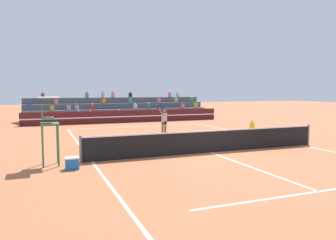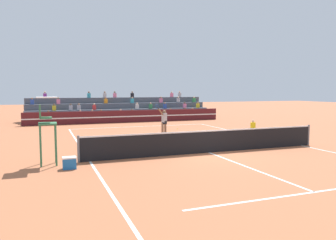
{
  "view_description": "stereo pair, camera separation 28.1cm",
  "coord_description": "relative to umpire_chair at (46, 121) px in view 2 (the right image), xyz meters",
  "views": [
    {
      "loc": [
        -7.45,
        -13.42,
        2.92
      ],
      "look_at": [
        -0.08,
        5.26,
        1.1
      ],
      "focal_mm": 35.0,
      "sensor_mm": 36.0,
      "label": 1
    },
    {
      "loc": [
        -7.19,
        -13.52,
        2.92
      ],
      "look_at": [
        -0.08,
        5.26,
        1.1
      ],
      "focal_mm": 35.0,
      "sensor_mm": 36.0,
      "label": 2
    }
  ],
  "objects": [
    {
      "name": "equipment_cooler",
      "position": [
        0.75,
        -0.99,
        -1.49
      ],
      "size": [
        0.5,
        0.38,
        0.45
      ],
      "color": "#1E66B2",
      "rests_on": "ground"
    },
    {
      "name": "tennis_ball",
      "position": [
        9.27,
        9.11,
        -1.68
      ],
      "size": [
        0.07,
        0.07,
        0.07
      ],
      "primitive_type": "sphere",
      "color": "#C6DB33",
      "rests_on": "ground"
    },
    {
      "name": "tennis_net",
      "position": [
        7.13,
        0.0,
        -1.17
      ],
      "size": [
        12.0,
        0.1,
        1.1
      ],
      "color": "slate",
      "rests_on": "ground"
    },
    {
      "name": "court_lines",
      "position": [
        7.13,
        0.0,
        -1.71
      ],
      "size": [
        11.1,
        23.9,
        0.01
      ],
      "color": "white",
      "rests_on": "ground"
    },
    {
      "name": "tennis_player",
      "position": [
        6.84,
        5.41,
        -0.74
      ],
      "size": [
        1.12,
        0.98,
        2.19
      ],
      "color": "brown",
      "rests_on": "ground"
    },
    {
      "name": "bleacher_stand",
      "position": [
        7.14,
        18.83,
        -0.88
      ],
      "size": [
        17.83,
        3.8,
        2.83
      ],
      "color": "#4C515B",
      "rests_on": "ground"
    },
    {
      "name": "umpire_chair",
      "position": [
        0.0,
        0.0,
        0.0
      ],
      "size": [
        0.76,
        0.84,
        2.67
      ],
      "color": "#337047",
      "rests_on": "ground"
    },
    {
      "name": "ground_plane",
      "position": [
        7.13,
        0.0,
        -1.72
      ],
      "size": [
        120.0,
        120.0,
        0.0
      ],
      "primitive_type": "plane",
      "color": "#AD603D"
    },
    {
      "name": "sponsor_banner_wall",
      "position": [
        7.13,
        15.66,
        -1.17
      ],
      "size": [
        18.0,
        0.26,
        1.1
      ],
      "color": "#51191E",
      "rests_on": "ground"
    },
    {
      "name": "ball_kid_courtside",
      "position": [
        13.68,
        5.81,
        -1.39
      ],
      "size": [
        0.3,
        0.36,
        0.84
      ],
      "color": "black",
      "rests_on": "ground"
    }
  ]
}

